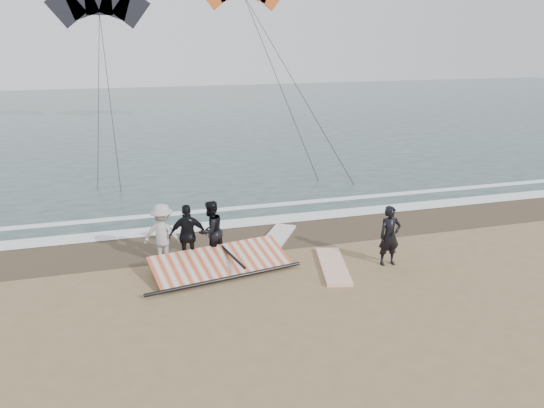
# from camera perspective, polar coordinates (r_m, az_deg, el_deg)

# --- Properties ---
(ground) EXTENTS (120.00, 120.00, 0.00)m
(ground) POSITION_cam_1_polar(r_m,az_deg,el_deg) (14.04, 3.43, -9.85)
(ground) COLOR #8C704C
(ground) RESTS_ON ground
(sea) EXTENTS (120.00, 54.00, 0.02)m
(sea) POSITION_cam_1_polar(r_m,az_deg,el_deg) (45.37, -10.72, 9.23)
(sea) COLOR #233838
(sea) RESTS_ON ground
(wet_sand) EXTENTS (120.00, 2.80, 0.01)m
(wet_sand) POSITION_cam_1_polar(r_m,az_deg,el_deg) (17.96, -1.34, -3.44)
(wet_sand) COLOR #4C3D2B
(wet_sand) RESTS_ON ground
(foam_near) EXTENTS (120.00, 0.90, 0.01)m
(foam_near) POSITION_cam_1_polar(r_m,az_deg,el_deg) (19.23, -2.41, -1.93)
(foam_near) COLOR white
(foam_near) RESTS_ON sea
(foam_far) EXTENTS (120.00, 0.45, 0.01)m
(foam_far) POSITION_cam_1_polar(r_m,az_deg,el_deg) (20.80, -3.53, -0.42)
(foam_far) COLOR white
(foam_far) RESTS_ON sea
(man_main) EXTENTS (0.67, 0.45, 1.80)m
(man_main) POSITION_cam_1_polar(r_m,az_deg,el_deg) (15.88, 12.54, -3.35)
(man_main) COLOR black
(man_main) RESTS_ON ground
(board_white) EXTENTS (1.30, 2.65, 0.10)m
(board_white) POSITION_cam_1_polar(r_m,az_deg,el_deg) (15.70, 6.59, -6.63)
(board_white) COLOR silver
(board_white) RESTS_ON ground
(board_cream) EXTENTS (2.03, 2.61, 0.11)m
(board_cream) POSITION_cam_1_polar(r_m,az_deg,el_deg) (17.56, 0.39, -3.78)
(board_cream) COLOR silver
(board_cream) RESTS_ON ground
(trio_cluster) EXTENTS (2.65, 1.20, 1.86)m
(trio_cluster) POSITION_cam_1_polar(r_m,az_deg,el_deg) (15.81, -9.35, -3.13)
(trio_cluster) COLOR black
(trio_cluster) RESTS_ON ground
(sail_rig) EXTENTS (4.50, 2.39, 0.51)m
(sail_rig) POSITION_cam_1_polar(r_m,az_deg,el_deg) (15.53, -5.83, -6.30)
(sail_rig) COLOR black
(sail_rig) RESTS_ON ground
(kite_dark) EXTENTS (7.23, 7.66, 17.01)m
(kite_dark) POSITION_cam_1_polar(r_m,az_deg,el_deg) (37.81, -18.12, 19.41)
(kite_dark) COLOR black
(kite_dark) RESTS_ON ground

